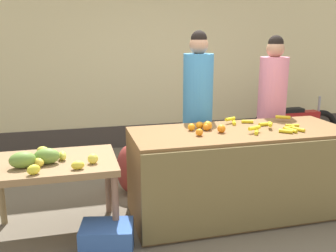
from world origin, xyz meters
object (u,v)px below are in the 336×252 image
at_px(vendor_woman_blue_shirt, 198,113).
at_px(produce_crate, 107,239).
at_px(parked_motorcycle, 294,127).
at_px(produce_sack, 130,169).
at_px(vendor_woman_pink_shirt, 271,111).

bearing_deg(vendor_woman_blue_shirt, produce_crate, -136.89).
xyz_separation_m(vendor_woman_blue_shirt, produce_crate, (-1.17, -1.10, -0.81)).
relative_size(vendor_woman_blue_shirt, parked_motorcycle, 1.17).
height_order(vendor_woman_blue_shirt, parked_motorcycle, vendor_woman_blue_shirt).
relative_size(parked_motorcycle, produce_sack, 2.76).
bearing_deg(produce_crate, produce_sack, 72.14).
height_order(vendor_woman_pink_shirt, produce_crate, vendor_woman_pink_shirt).
bearing_deg(produce_crate, vendor_woman_pink_shirt, 27.74).
xyz_separation_m(vendor_woman_pink_shirt, produce_crate, (-2.13, -1.12, -0.79)).
xyz_separation_m(vendor_woman_pink_shirt, parked_motorcycle, (1.01, 1.02, -0.51)).
height_order(vendor_woman_blue_shirt, produce_sack, vendor_woman_blue_shirt).
distance_m(vendor_woman_blue_shirt, produce_sack, 1.03).
height_order(vendor_woman_blue_shirt, vendor_woman_pink_shirt, vendor_woman_blue_shirt).
bearing_deg(produce_sack, vendor_woman_blue_shirt, -8.15).
relative_size(parked_motorcycle, produce_crate, 3.64).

